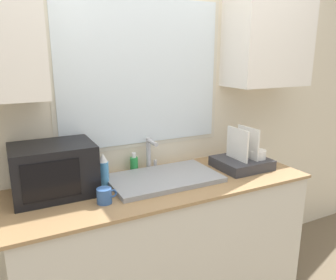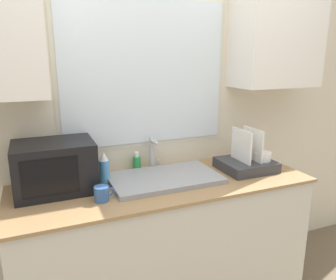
{
  "view_description": "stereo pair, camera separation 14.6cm",
  "coord_description": "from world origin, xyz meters",
  "px_view_note": "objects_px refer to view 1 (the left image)",
  "views": [
    {
      "loc": [
        -0.85,
        -1.41,
        1.67
      ],
      "look_at": [
        0.01,
        0.29,
        1.17
      ],
      "focal_mm": 35.0,
      "sensor_mm": 36.0,
      "label": 1
    },
    {
      "loc": [
        -0.72,
        -1.47,
        1.67
      ],
      "look_at": [
        0.01,
        0.29,
        1.17
      ],
      "focal_mm": 35.0,
      "sensor_mm": 36.0,
      "label": 2
    }
  ],
  "objects_px": {
    "dish_rack": "(243,160)",
    "mug_near_sink": "(105,196)",
    "microwave": "(54,170)",
    "spray_bottle": "(104,170)",
    "faucet": "(150,152)",
    "soap_bottle": "(134,164)"
  },
  "relations": [
    {
      "from": "mug_near_sink",
      "to": "faucet",
      "type": "bearing_deg",
      "value": 40.39
    },
    {
      "from": "microwave",
      "to": "spray_bottle",
      "type": "bearing_deg",
      "value": -0.77
    },
    {
      "from": "dish_rack",
      "to": "mug_near_sink",
      "type": "bearing_deg",
      "value": -173.87
    },
    {
      "from": "dish_rack",
      "to": "mug_near_sink",
      "type": "xyz_separation_m",
      "value": [
        -1.04,
        -0.11,
        -0.02
      ]
    },
    {
      "from": "microwave",
      "to": "soap_bottle",
      "type": "distance_m",
      "value": 0.57
    },
    {
      "from": "soap_bottle",
      "to": "dish_rack",
      "type": "bearing_deg",
      "value": -21.21
    },
    {
      "from": "faucet",
      "to": "soap_bottle",
      "type": "distance_m",
      "value": 0.14
    },
    {
      "from": "spray_bottle",
      "to": "soap_bottle",
      "type": "distance_m",
      "value": 0.3
    },
    {
      "from": "spray_bottle",
      "to": "microwave",
      "type": "bearing_deg",
      "value": 179.23
    },
    {
      "from": "dish_rack",
      "to": "mug_near_sink",
      "type": "distance_m",
      "value": 1.04
    },
    {
      "from": "spray_bottle",
      "to": "mug_near_sink",
      "type": "relative_size",
      "value": 1.81
    },
    {
      "from": "dish_rack",
      "to": "soap_bottle",
      "type": "relative_size",
      "value": 2.62
    },
    {
      "from": "faucet",
      "to": "soap_bottle",
      "type": "relative_size",
      "value": 1.68
    },
    {
      "from": "faucet",
      "to": "dish_rack",
      "type": "xyz_separation_m",
      "value": [
        0.6,
        -0.26,
        -0.07
      ]
    },
    {
      "from": "faucet",
      "to": "mug_near_sink",
      "type": "xyz_separation_m",
      "value": [
        -0.44,
        -0.37,
        -0.09
      ]
    },
    {
      "from": "microwave",
      "to": "soap_bottle",
      "type": "height_order",
      "value": "microwave"
    },
    {
      "from": "dish_rack",
      "to": "faucet",
      "type": "bearing_deg",
      "value": 156.7
    },
    {
      "from": "microwave",
      "to": "spray_bottle",
      "type": "xyz_separation_m",
      "value": [
        0.29,
        -0.0,
        -0.05
      ]
    },
    {
      "from": "faucet",
      "to": "microwave",
      "type": "height_order",
      "value": "microwave"
    },
    {
      "from": "mug_near_sink",
      "to": "soap_bottle",
      "type": "bearing_deg",
      "value": 50.4
    },
    {
      "from": "dish_rack",
      "to": "spray_bottle",
      "type": "distance_m",
      "value": 0.98
    },
    {
      "from": "microwave",
      "to": "dish_rack",
      "type": "xyz_separation_m",
      "value": [
        1.25,
        -0.14,
        -0.09
      ]
    }
  ]
}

